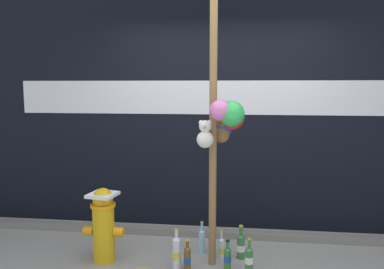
{
  "coord_description": "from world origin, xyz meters",
  "views": [
    {
      "loc": [
        0.2,
        -3.12,
        1.72
      ],
      "look_at": [
        -0.25,
        0.48,
        1.27
      ],
      "focal_mm": 36.4,
      "sensor_mm": 36.0,
      "label": 1
    }
  ],
  "objects_px": {
    "fire_hydrant": "(103,223)",
    "bottle_4": "(241,246)",
    "bottle_3": "(177,253)",
    "bottle_2": "(227,258)",
    "bottle_5": "(249,260)",
    "bottle_0": "(221,248)",
    "bottle_6": "(202,240)",
    "memorial_post": "(221,95)",
    "bottle_1": "(187,258)"
  },
  "relations": [
    {
      "from": "bottle_0",
      "to": "bottle_6",
      "type": "xyz_separation_m",
      "value": [
        -0.21,
        0.11,
        0.03
      ]
    },
    {
      "from": "memorial_post",
      "to": "bottle_0",
      "type": "xyz_separation_m",
      "value": [
        0.01,
        0.11,
        -1.53
      ]
    },
    {
      "from": "fire_hydrant",
      "to": "bottle_3",
      "type": "xyz_separation_m",
      "value": [
        0.74,
        -0.09,
        -0.22
      ]
    },
    {
      "from": "bottle_5",
      "to": "memorial_post",
      "type": "bearing_deg",
      "value": 144.54
    },
    {
      "from": "bottle_2",
      "to": "bottle_3",
      "type": "xyz_separation_m",
      "value": [
        -0.48,
        -0.04,
        0.04
      ]
    },
    {
      "from": "fire_hydrant",
      "to": "bottle_3",
      "type": "height_order",
      "value": "fire_hydrant"
    },
    {
      "from": "memorial_post",
      "to": "bottle_2",
      "type": "relative_size",
      "value": 10.46
    },
    {
      "from": "bottle_0",
      "to": "bottle_4",
      "type": "height_order",
      "value": "bottle_4"
    },
    {
      "from": "bottle_4",
      "to": "bottle_5",
      "type": "height_order",
      "value": "bottle_5"
    },
    {
      "from": "bottle_0",
      "to": "bottle_1",
      "type": "height_order",
      "value": "same"
    },
    {
      "from": "bottle_3",
      "to": "bottle_4",
      "type": "xyz_separation_m",
      "value": [
        0.6,
        0.31,
        -0.03
      ]
    },
    {
      "from": "bottle_6",
      "to": "bottle_3",
      "type": "bearing_deg",
      "value": -116.44
    },
    {
      "from": "bottle_0",
      "to": "bottle_2",
      "type": "bearing_deg",
      "value": -74.35
    },
    {
      "from": "bottle_5",
      "to": "bottle_2",
      "type": "bearing_deg",
      "value": 162.01
    },
    {
      "from": "memorial_post",
      "to": "bottle_6",
      "type": "relative_size",
      "value": 9.24
    },
    {
      "from": "bottle_2",
      "to": "bottle_6",
      "type": "distance_m",
      "value": 0.45
    },
    {
      "from": "memorial_post",
      "to": "bottle_1",
      "type": "bearing_deg",
      "value": -147.48
    },
    {
      "from": "bottle_2",
      "to": "bottle_5",
      "type": "relative_size",
      "value": 0.84
    },
    {
      "from": "bottle_5",
      "to": "bottle_6",
      "type": "height_order",
      "value": "bottle_5"
    },
    {
      "from": "bottle_5",
      "to": "bottle_3",
      "type": "bearing_deg",
      "value": 177.98
    },
    {
      "from": "fire_hydrant",
      "to": "bottle_1",
      "type": "relative_size",
      "value": 2.45
    },
    {
      "from": "bottle_6",
      "to": "bottle_2",
      "type": "bearing_deg",
      "value": -52.24
    },
    {
      "from": "fire_hydrant",
      "to": "bottle_1",
      "type": "bearing_deg",
      "value": -6.64
    },
    {
      "from": "fire_hydrant",
      "to": "bottle_4",
      "type": "relative_size",
      "value": 2.16
    },
    {
      "from": "bottle_2",
      "to": "bottle_4",
      "type": "bearing_deg",
      "value": 65.75
    },
    {
      "from": "memorial_post",
      "to": "fire_hydrant",
      "type": "bearing_deg",
      "value": -175.63
    },
    {
      "from": "bottle_5",
      "to": "bottle_6",
      "type": "bearing_deg",
      "value": 138.41
    },
    {
      "from": "fire_hydrant",
      "to": "bottle_4",
      "type": "xyz_separation_m",
      "value": [
        1.34,
        0.22,
        -0.25
      ]
    },
    {
      "from": "bottle_0",
      "to": "bottle_6",
      "type": "distance_m",
      "value": 0.24
    },
    {
      "from": "fire_hydrant",
      "to": "bottle_4",
      "type": "height_order",
      "value": "fire_hydrant"
    },
    {
      "from": "fire_hydrant",
      "to": "bottle_0",
      "type": "bearing_deg",
      "value": 9.86
    },
    {
      "from": "bottle_0",
      "to": "bottle_6",
      "type": "relative_size",
      "value": 0.91
    },
    {
      "from": "bottle_4",
      "to": "bottle_5",
      "type": "distance_m",
      "value": 0.35
    },
    {
      "from": "bottle_1",
      "to": "bottle_4",
      "type": "bearing_deg",
      "value": 32.99
    },
    {
      "from": "bottle_1",
      "to": "bottle_5",
      "type": "bearing_deg",
      "value": -1.63
    },
    {
      "from": "fire_hydrant",
      "to": "bottle_5",
      "type": "relative_size",
      "value": 2.12
    },
    {
      "from": "bottle_2",
      "to": "bottle_3",
      "type": "bearing_deg",
      "value": -175.1
    },
    {
      "from": "bottle_0",
      "to": "bottle_1",
      "type": "bearing_deg",
      "value": -135.52
    },
    {
      "from": "bottle_1",
      "to": "bottle_4",
      "type": "xyz_separation_m",
      "value": [
        0.5,
        0.32,
        0.01
      ]
    },
    {
      "from": "memorial_post",
      "to": "bottle_6",
      "type": "height_order",
      "value": "memorial_post"
    },
    {
      "from": "memorial_post",
      "to": "bottle_0",
      "type": "height_order",
      "value": "memorial_post"
    },
    {
      "from": "memorial_post",
      "to": "bottle_2",
      "type": "height_order",
      "value": "memorial_post"
    },
    {
      "from": "bottle_3",
      "to": "fire_hydrant",
      "type": "bearing_deg",
      "value": 173.01
    },
    {
      "from": "bottle_3",
      "to": "bottle_5",
      "type": "bearing_deg",
      "value": -2.02
    },
    {
      "from": "memorial_post",
      "to": "bottle_2",
      "type": "bearing_deg",
      "value": -58.66
    },
    {
      "from": "bottle_3",
      "to": "bottle_4",
      "type": "height_order",
      "value": "bottle_3"
    },
    {
      "from": "bottle_5",
      "to": "bottle_1",
      "type": "bearing_deg",
      "value": 178.37
    },
    {
      "from": "fire_hydrant",
      "to": "bottle_5",
      "type": "distance_m",
      "value": 1.44
    },
    {
      "from": "bottle_3",
      "to": "bottle_6",
      "type": "relative_size",
      "value": 1.19
    },
    {
      "from": "bottle_2",
      "to": "bottle_5",
      "type": "bearing_deg",
      "value": -17.99
    }
  ]
}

